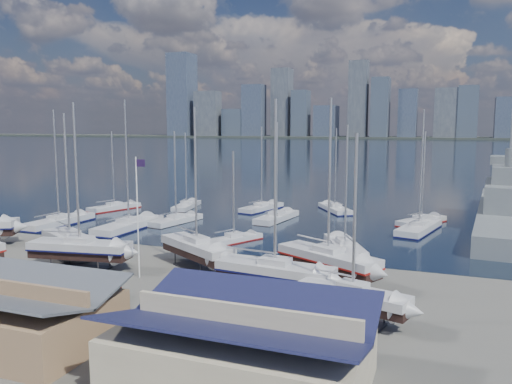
% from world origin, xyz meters
% --- Properties ---
extents(ground, '(1400.00, 1400.00, 0.00)m').
position_xyz_m(ground, '(0.00, -10.00, 0.00)').
color(ground, '#605E59').
rests_on(ground, ground).
extents(water, '(1400.00, 600.00, 0.40)m').
position_xyz_m(water, '(0.00, 300.00, -0.15)').
color(water, '#1B2A3E').
rests_on(water, ground).
extents(far_shore, '(1400.00, 80.00, 2.20)m').
position_xyz_m(far_shore, '(0.00, 560.00, 1.10)').
color(far_shore, '#2D332D').
rests_on(far_shore, ground).
extents(skyline, '(639.14, 43.80, 107.69)m').
position_xyz_m(skyline, '(-7.83, 553.76, 39.09)').
color(skyline, '#475166').
rests_on(skyline, far_shore).
extents(shed_grey, '(12.60, 8.40, 4.17)m').
position_xyz_m(shed_grey, '(0.00, -26.00, 2.15)').
color(shed_grey, '#8C6B4C').
rests_on(shed_grey, ground).
extents(shed_blue, '(13.65, 9.45, 4.71)m').
position_xyz_m(shed_blue, '(16.00, -26.00, 2.42)').
color(shed_blue, '#BFB293').
rests_on(shed_blue, ground).
extents(sailboat_cradle_2, '(9.54, 6.68, 15.38)m').
position_xyz_m(sailboat_cradle_2, '(-11.00, -8.28, 2.04)').
color(sailboat_cradle_2, '#2D2D33').
rests_on(sailboat_cradle_2, ground).
extents(sailboat_cradle_3, '(10.41, 4.39, 16.28)m').
position_xyz_m(sailboat_cradle_3, '(-7.46, -10.96, 2.08)').
color(sailboat_cradle_3, '#2D2D33').
rests_on(sailboat_cradle_3, ground).
extents(sailboat_cradle_4, '(9.73, 7.35, 15.88)m').
position_xyz_m(sailboat_cradle_4, '(3.10, -6.57, 2.07)').
color(sailboat_cradle_4, '#2D2D33').
rests_on(sailboat_cradle_4, ground).
extents(sailboat_cradle_5, '(10.25, 3.82, 16.18)m').
position_xyz_m(sailboat_cradle_5, '(12.98, -11.66, 2.08)').
color(sailboat_cradle_5, '#2D2D33').
rests_on(sailboat_cradle_5, ground).
extents(sailboat_cradle_6, '(10.37, 7.34, 16.48)m').
position_xyz_m(sailboat_cradle_6, '(16.23, -6.24, 2.10)').
color(sailboat_cradle_6, '#2D2D33').
rests_on(sailboat_cradle_6, ground).
extents(sailboat_cradle_7, '(8.51, 4.54, 13.57)m').
position_xyz_m(sailboat_cradle_7, '(19.96, -15.01, 1.95)').
color(sailboat_cradle_7, '#2D2D33').
rests_on(sailboat_cradle_7, ground).
extents(sailboat_moored_0, '(3.71, 11.58, 17.11)m').
position_xyz_m(sailboat_moored_0, '(-25.34, 5.91, 0.31)').
color(sailboat_moored_0, black).
rests_on(sailboat_moored_0, water).
extents(sailboat_moored_1, '(5.40, 9.60, 13.83)m').
position_xyz_m(sailboat_moored_1, '(-26.13, 19.75, 0.31)').
color(sailboat_moored_1, black).
rests_on(sailboat_moored_1, water).
extents(sailboat_moored_2, '(4.07, 9.30, 13.59)m').
position_xyz_m(sailboat_moored_2, '(-15.51, 25.58, 0.32)').
color(sailboat_moored_2, black).
rests_on(sailboat_moored_2, water).
extents(sailboat_moored_3, '(3.68, 12.36, 18.38)m').
position_xyz_m(sailboat_moored_3, '(-14.34, 7.00, 0.31)').
color(sailboat_moored_3, black).
rests_on(sailboat_moored_3, water).
extents(sailboat_moored_4, '(4.41, 9.61, 14.00)m').
position_xyz_m(sailboat_moored_4, '(-10.47, 13.13, 0.32)').
color(sailboat_moored_4, black).
rests_on(sailboat_moored_4, water).
extents(sailboat_moored_5, '(5.02, 10.18, 14.66)m').
position_xyz_m(sailboat_moored_5, '(-2.64, 28.05, 0.31)').
color(sailboat_moored_5, black).
rests_on(sailboat_moored_5, water).
extents(sailboat_moored_6, '(5.46, 7.91, 11.61)m').
position_xyz_m(sailboat_moored_6, '(2.13, 5.05, 0.31)').
color(sailboat_moored_6, black).
rests_on(sailboat_moored_6, water).
extents(sailboat_moored_7, '(4.17, 10.43, 15.32)m').
position_xyz_m(sailboat_moored_7, '(2.58, 20.32, 0.32)').
color(sailboat_moored_7, black).
rests_on(sailboat_moored_7, water).
extents(sailboat_moored_8, '(7.38, 9.59, 14.39)m').
position_xyz_m(sailboat_moored_8, '(9.09, 31.39, 0.31)').
color(sailboat_moored_8, black).
rests_on(sailboat_moored_8, water).
extents(sailboat_moored_9, '(6.63, 10.10, 14.87)m').
position_xyz_m(sailboat_moored_9, '(15.53, 5.84, 0.32)').
color(sailboat_moored_9, black).
rests_on(sailboat_moored_9, water).
extents(sailboat_moored_10, '(5.76, 11.79, 16.98)m').
position_xyz_m(sailboat_moored_10, '(22.96, 19.27, 0.31)').
color(sailboat_moored_10, black).
rests_on(sailboat_moored_10, water).
extents(sailboat_moored_11, '(6.94, 9.39, 13.96)m').
position_xyz_m(sailboat_moored_11, '(23.04, 25.08, 0.31)').
color(sailboat_moored_11, black).
rests_on(sailboat_moored_11, water).
extents(naval_ship_east, '(11.35, 46.03, 18.10)m').
position_xyz_m(naval_ship_east, '(34.41, 29.15, 1.66)').
color(naval_ship_east, '#596063').
rests_on(naval_ship_east, water).
extents(car_a, '(1.87, 4.24, 1.42)m').
position_xyz_m(car_a, '(-5.13, -21.06, 0.71)').
color(car_a, gray).
rests_on(car_a, ground).
extents(car_c, '(3.12, 5.85, 1.57)m').
position_xyz_m(car_c, '(0.08, -18.83, 0.78)').
color(car_c, gray).
rests_on(car_c, ground).
extents(car_d, '(3.55, 4.86, 1.31)m').
position_xyz_m(car_d, '(4.13, -21.45, 0.65)').
color(car_d, gray).
rests_on(car_d, ground).
extents(flagpole, '(1.00, 0.12, 11.30)m').
position_xyz_m(flagpole, '(-0.40, -11.25, 6.47)').
color(flagpole, white).
rests_on(flagpole, ground).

